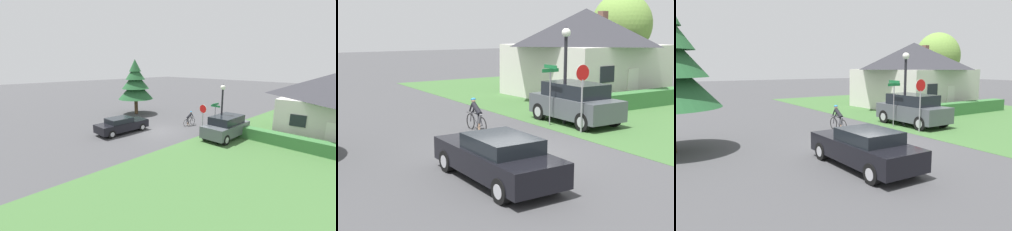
# 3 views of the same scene
# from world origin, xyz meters

# --- Properties ---
(ground_plane) EXTENTS (140.00, 140.00, 0.00)m
(ground_plane) POSITION_xyz_m (0.00, 0.00, 0.00)
(ground_plane) COLOR #424244
(grass_verge_right) EXTENTS (16.00, 36.00, 0.01)m
(grass_verge_right) POSITION_xyz_m (11.55, 4.00, 0.01)
(grass_verge_right) COLOR #3D6633
(grass_verge_right) RESTS_ON ground
(cottage_house) EXTENTS (9.22, 8.93, 5.49)m
(cottage_house) POSITION_xyz_m (11.75, 9.40, 2.85)
(cottage_house) COLOR beige
(cottage_house) RESTS_ON ground
(hedge_row) EXTENTS (10.75, 0.90, 0.89)m
(hedge_row) POSITION_xyz_m (10.85, 4.14, 0.45)
(hedge_row) COLOR #387038
(hedge_row) RESTS_ON ground
(sedan_left_lane) EXTENTS (1.89, 4.63, 1.38)m
(sedan_left_lane) POSITION_xyz_m (-1.91, -2.46, 0.69)
(sedan_left_lane) COLOR black
(sedan_left_lane) RESTS_ON ground
(cyclist) EXTENTS (0.44, 1.72, 1.41)m
(cyclist) POSITION_xyz_m (0.72, 3.65, 0.68)
(cyclist) COLOR black
(cyclist) RESTS_ON ground
(parked_suv_right) EXTENTS (2.12, 4.48, 1.85)m
(parked_suv_right) POSITION_xyz_m (5.36, 2.75, 0.95)
(parked_suv_right) COLOR #4C5156
(parked_suv_right) RESTS_ON ground
(stop_sign) EXTENTS (0.69, 0.07, 2.85)m
(stop_sign) POSITION_xyz_m (4.26, 1.05, 2.00)
(stop_sign) COLOR gray
(stop_sign) RESTS_ON ground
(street_lamp) EXTENTS (0.40, 0.40, 4.38)m
(street_lamp) POSITION_xyz_m (4.82, 2.87, 2.94)
(street_lamp) COLOR black
(street_lamp) RESTS_ON ground
(street_name_sign) EXTENTS (0.90, 0.90, 2.70)m
(street_name_sign) POSITION_xyz_m (4.10, 3.01, 1.87)
(street_name_sign) COLOR gray
(street_name_sign) RESTS_ON ground
(deciduous_tree_right) EXTENTS (4.44, 4.44, 6.86)m
(deciduous_tree_right) POSITION_xyz_m (17.57, 12.02, 4.52)
(deciduous_tree_right) COLOR #4C3823
(deciduous_tree_right) RESTS_ON ground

